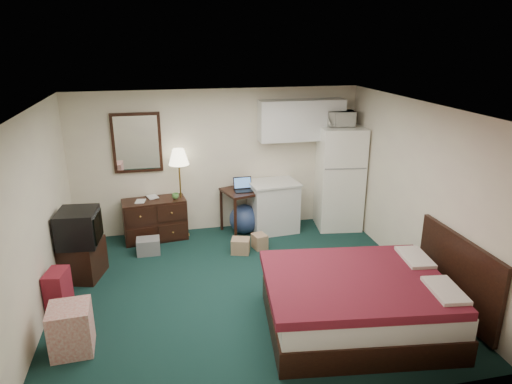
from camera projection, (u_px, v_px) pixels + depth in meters
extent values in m
cube|color=black|center=(243.00, 289.00, 6.31)|extent=(5.00, 4.50, 0.01)
cube|color=beige|center=(241.00, 108.00, 5.51)|extent=(5.00, 4.50, 0.01)
cube|color=beige|center=(218.00, 161.00, 7.99)|extent=(5.00, 0.01, 2.50)
cube|color=beige|center=(291.00, 296.00, 3.83)|extent=(5.00, 0.01, 2.50)
cube|color=beige|center=(35.00, 220.00, 5.40)|extent=(0.01, 4.50, 2.50)
cube|color=beige|center=(416.00, 191.00, 6.41)|extent=(0.01, 4.50, 2.50)
sphere|color=navy|center=(244.00, 219.00, 8.06)|extent=(0.53, 0.53, 0.52)
imported|color=white|center=(340.00, 117.00, 7.88)|extent=(0.51, 0.33, 0.32)
imported|color=#A17E5E|center=(135.00, 196.00, 7.54)|extent=(0.16, 0.04, 0.21)
imported|color=#A17E5E|center=(147.00, 192.00, 7.71)|extent=(0.17, 0.07, 0.23)
imported|color=#599B47|center=(175.00, 195.00, 7.72)|extent=(0.13, 0.12, 0.12)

